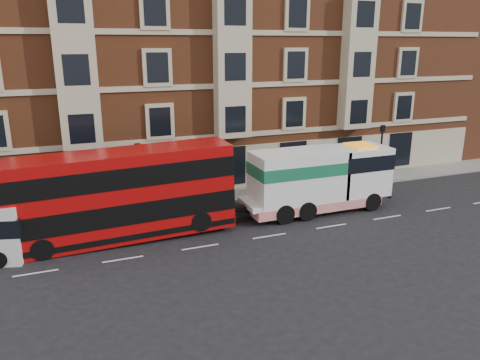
% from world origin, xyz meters
% --- Properties ---
extents(ground, '(120.00, 120.00, 0.00)m').
position_xyz_m(ground, '(0.00, 0.00, 0.00)').
color(ground, black).
rests_on(ground, ground).
extents(sidewalk, '(90.00, 3.00, 0.15)m').
position_xyz_m(sidewalk, '(0.00, 7.50, 0.07)').
color(sidewalk, slate).
rests_on(sidewalk, ground).
extents(victorian_terrace, '(45.00, 12.00, 20.40)m').
position_xyz_m(victorian_terrace, '(0.50, 15.00, 10.07)').
color(victorian_terrace, brown).
rests_on(victorian_terrace, ground).
extents(lamp_post_west, '(0.35, 0.15, 4.35)m').
position_xyz_m(lamp_post_west, '(-6.00, 6.20, 2.68)').
color(lamp_post_west, black).
rests_on(lamp_post_west, sidewalk).
extents(lamp_post_east, '(0.35, 0.15, 4.35)m').
position_xyz_m(lamp_post_east, '(12.00, 6.20, 2.68)').
color(lamp_post_east, black).
rests_on(lamp_post_east, sidewalk).
extents(double_decker_bus, '(12.05, 2.77, 4.88)m').
position_xyz_m(double_decker_bus, '(-7.59, 2.62, 2.59)').
color(double_decker_bus, '#A50909').
rests_on(double_decker_bus, ground).
extents(tow_truck, '(9.65, 2.85, 4.02)m').
position_xyz_m(tow_truck, '(4.47, 2.62, 2.13)').
color(tow_truck, white).
rests_on(tow_truck, ground).
extents(pedestrian, '(0.68, 0.55, 1.62)m').
position_xyz_m(pedestrian, '(-10.03, 6.88, 0.96)').
color(pedestrian, '#1B1A34').
rests_on(pedestrian, sidewalk).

